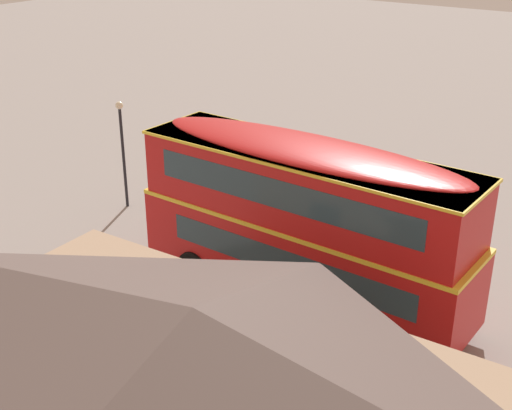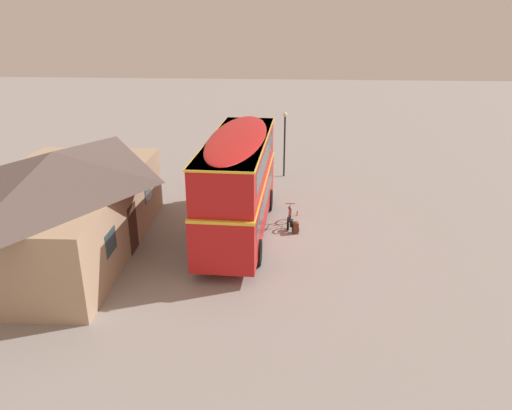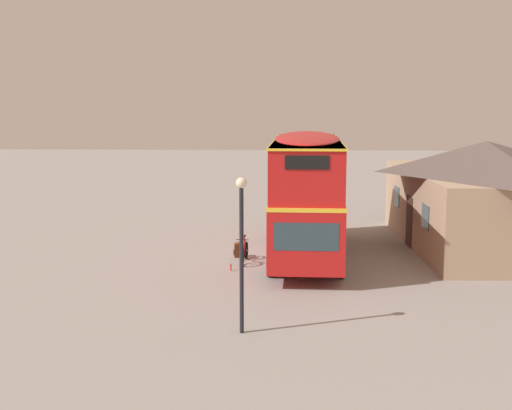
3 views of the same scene
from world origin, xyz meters
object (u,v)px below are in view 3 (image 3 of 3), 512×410
object	(u,v)px
double_decker_bus	(306,189)
backpack_on_ground	(238,249)
touring_bicycle	(244,252)
water_bottle_red_squeeze	(231,267)
street_lamp	(241,236)

from	to	relation	value
double_decker_bus	backpack_on_ground	size ratio (longest dim) A/B	17.03
touring_bicycle	double_decker_bus	bearing A→B (deg)	111.81
touring_bicycle	water_bottle_red_squeeze	size ratio (longest dim) A/B	7.27
backpack_on_ground	touring_bicycle	bearing A→B (deg)	20.14
double_decker_bus	touring_bicycle	size ratio (longest dim) A/B	5.62
double_decker_bus	touring_bicycle	xyz separation A→B (m)	(0.94, -2.35, -2.27)
touring_bicycle	street_lamp	bearing A→B (deg)	2.96
double_decker_bus	backpack_on_ground	bearing A→B (deg)	-86.97
touring_bicycle	water_bottle_red_squeeze	bearing A→B (deg)	-16.09
double_decker_bus	backpack_on_ground	xyz separation A→B (m)	(0.14, -2.65, -2.34)
touring_bicycle	street_lamp	distance (m)	8.27
backpack_on_ground	double_decker_bus	bearing A→B (deg)	93.03
touring_bicycle	street_lamp	size ratio (longest dim) A/B	0.43
touring_bicycle	backpack_on_ground	size ratio (longest dim) A/B	3.03
backpack_on_ground	street_lamp	bearing A→B (deg)	4.60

